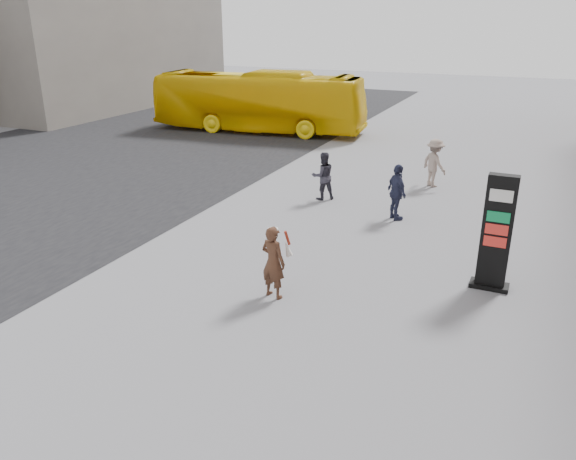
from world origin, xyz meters
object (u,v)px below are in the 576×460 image
at_px(woman, 274,261).
at_px(pedestrian_a, 323,176).
at_px(info_pylon, 496,233).
at_px(pedestrian_c, 397,192).
at_px(pedestrian_b, 434,163).
at_px(bus, 258,102).

bearing_deg(woman, pedestrian_a, -64.21).
bearing_deg(info_pylon, pedestrian_c, 130.99).
xyz_separation_m(info_pylon, woman, (-4.13, -2.29, -0.46)).
relative_size(pedestrian_a, pedestrian_b, 0.93).
height_order(info_pylon, pedestrian_c, info_pylon).
relative_size(info_pylon, bus, 0.24).
distance_m(woman, bus, 18.21).
height_order(bus, pedestrian_c, bus).
bearing_deg(pedestrian_c, bus, 2.02).
distance_m(info_pylon, woman, 4.74).
xyz_separation_m(woman, pedestrian_a, (-1.46, 6.75, -0.04)).
bearing_deg(pedestrian_a, pedestrian_b, -174.66).
height_order(bus, pedestrian_a, bus).
relative_size(bus, pedestrian_a, 6.99).
bearing_deg(woman, bus, -48.55).
height_order(pedestrian_b, pedestrian_c, pedestrian_b).
xyz_separation_m(pedestrian_a, pedestrian_c, (2.63, -0.95, 0.05)).
bearing_deg(pedestrian_b, pedestrian_a, 84.71).
relative_size(bus, pedestrian_c, 6.57).
distance_m(pedestrian_b, pedestrian_c, 3.90).
bearing_deg(bus, pedestrian_c, -142.42).
relative_size(woman, bus, 0.15).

